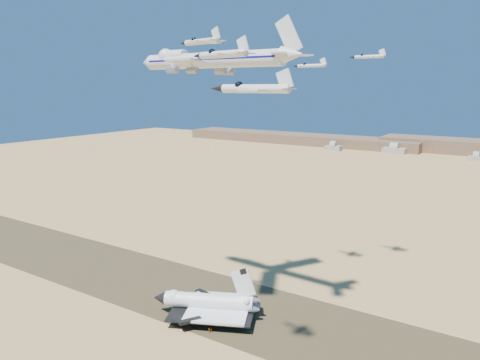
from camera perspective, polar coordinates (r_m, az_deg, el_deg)
The scene contains 13 objects.
ground at distance 202.30m, azimuth -2.67°, elevation -14.71°, with size 1200.00×1200.00×0.00m, color tan.
runway at distance 202.29m, azimuth -2.67°, elevation -14.71°, with size 600.00×50.00×0.06m, color #4E4127.
hangars at distance 653.58m, azimuth 17.81°, elevation 3.48°, with size 200.50×29.50×30.00m.
shuttle at distance 189.57m, azimuth -3.93°, elevation -14.73°, with size 42.94×36.73×20.92m.
carrier_747 at distance 173.79m, azimuth -4.15°, elevation 14.36°, with size 71.49×55.45×17.83m.
crew_a at distance 180.53m, azimuth -3.78°, elevation -17.83°, with size 0.65×0.43×1.78m, color #B9530A.
crew_b at distance 183.61m, azimuth -3.59°, elevation -17.31°, with size 0.80×0.46×1.64m, color #B9530A.
crew_c at distance 181.01m, azimuth -3.53°, elevation -17.76°, with size 0.98×0.50×1.68m, color #B9530A.
chase_jet_a at distance 117.09m, azimuth -4.79°, elevation 16.49°, with size 14.72×8.40×3.72m.
chase_jet_b at distance 90.46m, azimuth -2.25°, elevation 15.09°, with size 14.84×8.35×3.73m.
chase_jet_c at distance 77.16m, azimuth 1.62°, elevation 11.10°, with size 15.56×8.27×3.88m.
chase_jet_d at distance 199.64m, azimuth 8.60°, elevation 13.62°, with size 15.58×8.34×3.88m.
chase_jet_e at distance 211.36m, azimuth 15.40°, elevation 14.31°, with size 15.87×8.36×3.95m.
Camera 1 is at (107.05, -146.72, 89.10)m, focal length 35.00 mm.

